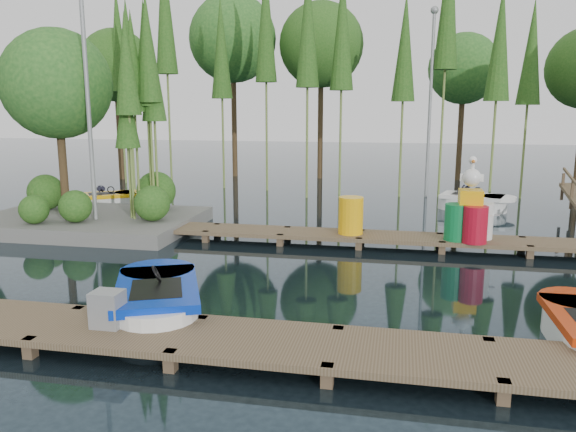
% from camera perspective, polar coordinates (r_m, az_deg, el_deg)
% --- Properties ---
extents(ground_plane, '(90.00, 90.00, 0.00)m').
position_cam_1_polar(ground_plane, '(12.66, -2.68, -5.23)').
color(ground_plane, '#1C2B34').
extents(near_dock, '(18.00, 1.50, 0.50)m').
position_cam_1_polar(near_dock, '(8.54, -10.19, -11.98)').
color(near_dock, brown).
rests_on(near_dock, ground).
extents(far_dock, '(15.00, 1.20, 0.50)m').
position_cam_1_polar(far_dock, '(14.80, 3.43, -1.92)').
color(far_dock, brown).
rests_on(far_dock, ground).
extents(island, '(6.20, 4.20, 6.75)m').
position_cam_1_polar(island, '(17.70, -20.48, 9.20)').
color(island, slate).
rests_on(island, ground).
extents(tree_screen, '(34.42, 18.53, 10.31)m').
position_cam_1_polar(tree_screen, '(23.08, -1.28, 17.46)').
color(tree_screen, '#45321D').
rests_on(tree_screen, ground).
extents(lamp_island, '(0.30, 0.30, 7.25)m').
position_cam_1_polar(lamp_island, '(16.62, -19.79, 12.88)').
color(lamp_island, gray).
rests_on(lamp_island, ground).
extents(lamp_rear, '(0.30, 0.30, 7.25)m').
position_cam_1_polar(lamp_rear, '(22.82, 14.31, 12.53)').
color(lamp_rear, gray).
rests_on(lamp_rear, ground).
extents(boat_blue, '(2.39, 3.24, 1.00)m').
position_cam_1_polar(boat_blue, '(9.88, -13.11, -8.53)').
color(boat_blue, white).
rests_on(boat_blue, ground).
extents(boat_yellow_far, '(2.63, 2.29, 1.22)m').
position_cam_1_polar(boat_yellow_far, '(21.04, -17.76, 1.54)').
color(boat_yellow_far, white).
rests_on(boat_yellow_far, ground).
extents(boat_white_far, '(2.84, 1.90, 1.23)m').
position_cam_1_polar(boat_white_far, '(20.54, 18.33, 1.34)').
color(boat_white_far, white).
rests_on(boat_white_far, ground).
extents(utility_cabinet, '(0.45, 0.38, 0.55)m').
position_cam_1_polar(utility_cabinet, '(8.93, -17.84, -8.97)').
color(utility_cabinet, gray).
rests_on(utility_cabinet, near_dock).
extents(yellow_barrel, '(0.64, 0.64, 0.96)m').
position_cam_1_polar(yellow_barrel, '(14.60, 6.40, 0.07)').
color(yellow_barrel, '#F9B20D').
rests_on(yellow_barrel, far_dock).
extents(drum_cluster, '(1.20, 1.10, 2.07)m').
position_cam_1_polar(drum_cluster, '(14.48, 18.09, 0.00)').
color(drum_cluster, '#0C7235').
rests_on(drum_cluster, far_dock).
extents(seagull_post, '(0.45, 0.24, 0.72)m').
position_cam_1_polar(seagull_post, '(14.72, 19.83, -0.43)').
color(seagull_post, gray).
rests_on(seagull_post, far_dock).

